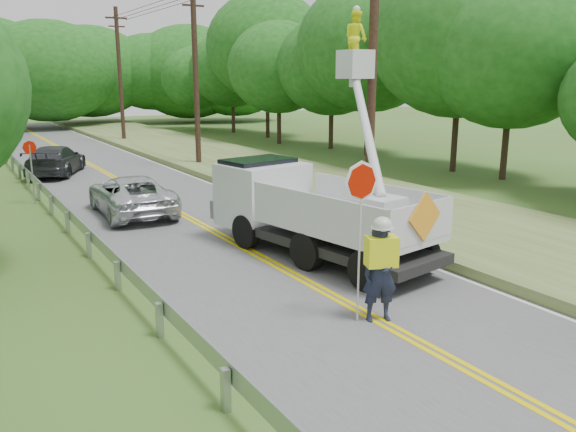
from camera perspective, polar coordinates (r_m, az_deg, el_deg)
ground at (r=10.78m, az=17.22°, el=-14.26°), size 140.00×140.00×0.00m
road at (r=22.03m, az=-10.79°, el=0.38°), size 7.20×96.00×0.03m
guardrail at (r=21.79m, az=-21.64°, el=0.98°), size 0.18×48.00×0.77m
utility_poles at (r=26.28m, az=-3.14°, el=14.24°), size 1.60×43.30×10.00m
tall_grass_verge at (r=25.27m, az=4.45°, el=2.58°), size 7.00×96.00×0.30m
treeline_right at (r=38.52m, az=6.45°, el=15.46°), size 10.61×50.90×11.69m
treeline_horizon at (r=62.97m, az=-23.67°, el=12.91°), size 55.14×13.32×10.20m
flagger at (r=11.92m, az=9.07°, el=-4.84°), size 1.24×0.72×3.32m
bucket_truck at (r=16.84m, az=1.30°, el=2.07°), size 5.06×7.42×6.93m
suv_silver at (r=21.93m, az=-15.17°, el=2.03°), size 2.60×5.24×1.43m
suv_darkgrey at (r=32.19m, az=-21.90°, el=5.12°), size 4.06×5.58×1.50m
stop_sign_permanent at (r=24.89m, az=-23.95°, el=4.85°), size 0.53×0.14×2.53m
yard_sign at (r=19.46m, az=13.35°, el=-0.11°), size 0.44×0.14×0.65m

